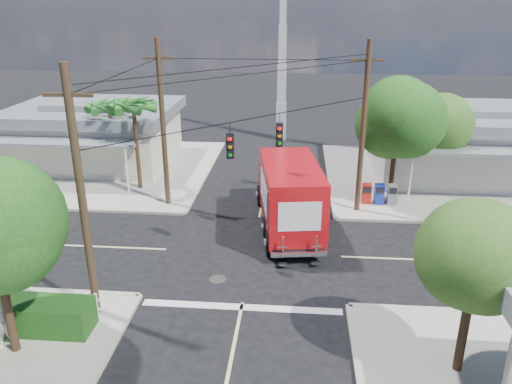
# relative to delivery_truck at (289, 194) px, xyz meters

# --- Properties ---
(ground) EXTENTS (120.00, 120.00, 0.00)m
(ground) POSITION_rel_delivery_truck_xyz_m (-1.54, -2.87, -1.81)
(ground) COLOR black
(ground) RESTS_ON ground
(sidewalk_ne) EXTENTS (14.12, 14.12, 0.14)m
(sidewalk_ne) POSITION_rel_delivery_truck_xyz_m (9.34, 8.01, -1.74)
(sidewalk_ne) COLOR #A9A499
(sidewalk_ne) RESTS_ON ground
(sidewalk_nw) EXTENTS (14.12, 14.12, 0.14)m
(sidewalk_nw) POSITION_rel_delivery_truck_xyz_m (-12.42, 8.01, -1.74)
(sidewalk_nw) COLOR #A9A499
(sidewalk_nw) RESTS_ON ground
(road_markings) EXTENTS (32.00, 32.00, 0.01)m
(road_markings) POSITION_rel_delivery_truck_xyz_m (-1.54, -4.34, -1.81)
(road_markings) COLOR beige
(road_markings) RESTS_ON ground
(building_ne) EXTENTS (11.80, 10.20, 4.50)m
(building_ne) POSITION_rel_delivery_truck_xyz_m (10.96, 9.10, 0.51)
(building_ne) COLOR silver
(building_ne) RESTS_ON sidewalk_ne
(building_nw) EXTENTS (10.80, 10.20, 4.30)m
(building_nw) POSITION_rel_delivery_truck_xyz_m (-13.54, 9.60, 0.41)
(building_nw) COLOR beige
(building_nw) RESTS_ON sidewalk_nw
(radio_tower) EXTENTS (0.80, 0.80, 17.00)m
(radio_tower) POSITION_rel_delivery_truck_xyz_m (-1.04, 17.13, 3.83)
(radio_tower) COLOR silver
(radio_tower) RESTS_ON ground
(tree_ne_front) EXTENTS (4.21, 4.14, 6.66)m
(tree_ne_front) POSITION_rel_delivery_truck_xyz_m (5.67, 3.89, 2.96)
(tree_ne_front) COLOR #422D1C
(tree_ne_front) RESTS_ON sidewalk_ne
(tree_ne_back) EXTENTS (3.77, 3.66, 5.82)m
(tree_ne_back) POSITION_rel_delivery_truck_xyz_m (8.27, 6.09, 2.38)
(tree_ne_back) COLOR #422D1C
(tree_ne_back) RESTS_ON sidewalk_ne
(tree_se) EXTENTS (3.67, 3.54, 5.62)m
(tree_se) POSITION_rel_delivery_truck_xyz_m (5.47, -10.11, 2.23)
(tree_se) COLOR #422D1C
(tree_se) RESTS_ON sidewalk_se
(palm_nw_front) EXTENTS (3.01, 3.08, 5.59)m
(palm_nw_front) POSITION_rel_delivery_truck_xyz_m (-9.04, 4.63, 3.23)
(palm_nw_front) COLOR #422D1C
(palm_nw_front) RESTS_ON sidewalk_nw
(palm_nw_back) EXTENTS (3.01, 3.08, 5.19)m
(palm_nw_back) POSITION_rel_delivery_truck_xyz_m (-11.04, 6.13, 2.86)
(palm_nw_back) COLOR #422D1C
(palm_nw_back) RESTS_ON sidewalk_nw
(utility_poles) EXTENTS (12.00, 10.68, 9.00)m
(utility_poles) POSITION_rel_delivery_truck_xyz_m (-3.13, -1.26, 2.86)
(utility_poles) COLOR #473321
(utility_poles) RESTS_ON ground
(picket_fence) EXTENTS (5.94, 0.06, 1.00)m
(picket_fence) POSITION_rel_delivery_truck_xyz_m (-9.34, -8.47, -1.13)
(picket_fence) COLOR silver
(picket_fence) RESTS_ON sidewalk_sw
(hedge_sw) EXTENTS (6.20, 1.20, 1.10)m
(hedge_sw) POSITION_rel_delivery_truck_xyz_m (-9.54, -9.27, -1.12)
(hedge_sw) COLOR #174514
(hedge_sw) RESTS_ON sidewalk_sw
(vending_boxes) EXTENTS (1.90, 0.50, 1.10)m
(vending_boxes) POSITION_rel_delivery_truck_xyz_m (4.96, 3.33, -1.12)
(vending_boxes) COLOR #A71912
(vending_boxes) RESTS_ON sidewalk_ne
(delivery_truck) EXTENTS (3.67, 8.50, 3.56)m
(delivery_truck) POSITION_rel_delivery_truck_xyz_m (0.00, 0.00, 0.00)
(delivery_truck) COLOR black
(delivery_truck) RESTS_ON ground
(parked_car) EXTENTS (5.85, 4.24, 1.48)m
(parked_car) POSITION_rel_delivery_truck_xyz_m (10.61, 0.28, -1.07)
(parked_car) COLOR silver
(parked_car) RESTS_ON ground
(pedestrian) EXTENTS (0.69, 0.61, 1.59)m
(pedestrian) POSITION_rel_delivery_truck_xyz_m (-8.94, -10.17, -0.88)
(pedestrian) COLOR beige
(pedestrian) RESTS_ON sidewalk_sw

